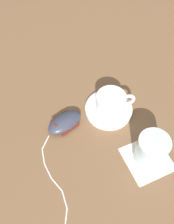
# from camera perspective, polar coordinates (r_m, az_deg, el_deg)

# --- Properties ---
(ground_plane) EXTENTS (3.00, 3.00, 0.00)m
(ground_plane) POSITION_cam_1_polar(r_m,az_deg,el_deg) (0.71, 9.95, -4.57)
(ground_plane) COLOR brown
(saucer) EXTENTS (0.14, 0.14, 0.01)m
(saucer) POSITION_cam_1_polar(r_m,az_deg,el_deg) (0.73, 4.87, 0.55)
(saucer) COLOR white
(saucer) RESTS_ON ground
(coffee_cup) EXTENTS (0.08, 0.10, 0.06)m
(coffee_cup) POSITION_cam_1_polar(r_m,az_deg,el_deg) (0.70, 5.76, 2.18)
(coffee_cup) COLOR white
(coffee_cup) RESTS_ON saucer
(computer_mouse) EXTENTS (0.06, 0.10, 0.03)m
(computer_mouse) POSITION_cam_1_polar(r_m,az_deg,el_deg) (0.70, -5.13, -2.32)
(computer_mouse) COLOR #2D3342
(computer_mouse) RESTS_ON ground
(mouse_cable) EXTENTS (0.29, 0.15, 0.00)m
(mouse_cable) POSITION_cam_1_polar(r_m,az_deg,el_deg) (0.63, -7.17, -17.89)
(mouse_cable) COLOR white
(mouse_cable) RESTS_ON ground
(napkin_under_glass) EXTENTS (0.14, 0.14, 0.00)m
(napkin_under_glass) POSITION_cam_1_polar(r_m,az_deg,el_deg) (0.68, 13.60, -10.38)
(napkin_under_glass) COLOR silver
(napkin_under_glass) RESTS_ON ground
(drinking_glass) EXTENTS (0.08, 0.08, 0.09)m
(drinking_glass) POSITION_cam_1_polar(r_m,az_deg,el_deg) (0.64, 14.51, -8.35)
(drinking_glass) COLOR silver
(drinking_glass) RESTS_ON napkin_under_glass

